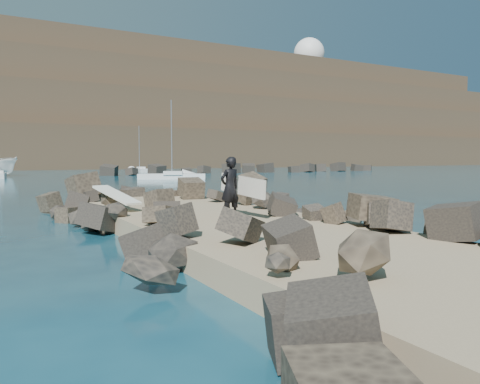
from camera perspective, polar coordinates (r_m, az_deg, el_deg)
The scene contains 13 objects.
ground at distance 15.18m, azimuth -1.85°, elevation -5.42°, with size 800.00×800.00×0.00m, color #0F384C.
jetty at distance 13.40m, azimuth 2.09°, elevation -5.40°, with size 6.00×26.00×0.60m, color #8C7759.
riprap_left at distance 12.61m, azimuth -10.50°, elevation -5.15°, with size 2.60×22.00×1.00m, color black.
riprap_right at distance 15.45m, azimuth 10.37°, elevation -3.44°, with size 2.60×22.00×1.00m, color #262421.
breakwater_secondary at distance 80.13m, azimuth 2.36°, elevation 2.79°, with size 52.00×4.00×1.20m, color black.
headland at distance 174.64m, azimuth -23.78°, elevation 8.25°, with size 360.00×140.00×32.00m, color #2D4919.
surfboard_resting at distance 17.97m, azimuth -14.84°, elevation -0.71°, with size 0.63×2.52×0.08m, color white.
surfer_with_board at distance 14.90m, azimuth -1.02°, elevation 0.57°, with size 1.00×2.43×1.96m.
radome at distance 202.33m, azimuth 8.41°, elevation 15.82°, with size 12.51×12.51×19.80m.
sailboat_b at distance 65.71m, azimuth -27.24°, elevation 1.81°, with size 1.81×5.94×7.19m.
sailboat_c at distance 56.25m, azimuth -8.28°, elevation 1.91°, with size 7.90×5.10×9.49m.
sailboat_d at distance 85.62m, azimuth -12.13°, elevation 2.62°, with size 1.76×6.98×8.38m.
headland_buildings at distance 170.11m, azimuth -21.34°, elevation 14.55°, with size 137.50×30.50×5.00m.
Camera 1 is at (-6.86, -13.30, 2.53)m, focal length 35.00 mm.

